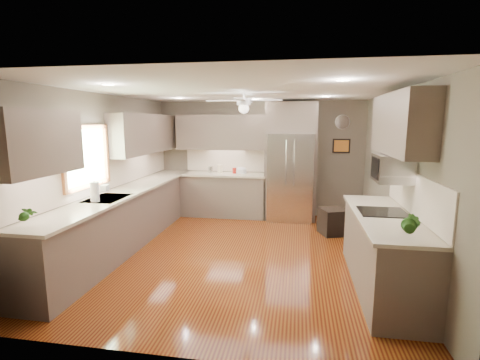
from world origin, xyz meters
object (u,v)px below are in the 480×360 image
(soap_bottle, at_px, (106,187))
(potted_plant_left, at_px, (25,214))
(potted_plant_right, at_px, (412,225))
(stool, at_px, (333,221))
(canister_d, at_px, (234,171))
(canister_b, at_px, (211,170))
(paper_towel, at_px, (95,192))
(refrigerator, at_px, (290,164))
(bowl, at_px, (241,173))
(canister_c, at_px, (220,169))
(microwave, at_px, (392,168))

(soap_bottle, relative_size, potted_plant_left, 0.68)
(potted_plant_right, xyz_separation_m, stool, (-0.40, 3.02, -0.86))
(canister_d, xyz_separation_m, stool, (2.04, -1.00, -0.76))
(canister_b, relative_size, canister_d, 1.27)
(canister_d, distance_m, soap_bottle, 2.95)
(potted_plant_left, height_order, paper_towel, potted_plant_left)
(soap_bottle, relative_size, refrigerator, 0.09)
(canister_b, bearing_deg, bowl, 0.52)
(refrigerator, bearing_deg, bowl, 177.63)
(canister_c, bearing_deg, potted_plant_left, -104.83)
(canister_b, bearing_deg, paper_towel, -107.52)
(canister_d, height_order, refrigerator, refrigerator)
(canister_b, bearing_deg, refrigerator, -1.24)
(canister_b, height_order, potted_plant_right, potted_plant_right)
(potted_plant_right, bearing_deg, microwave, 85.34)
(bowl, xyz_separation_m, stool, (1.88, -0.95, -0.73))
(canister_b, relative_size, potted_plant_right, 0.48)
(soap_bottle, bearing_deg, stool, 22.53)
(potted_plant_right, height_order, stool, potted_plant_right)
(potted_plant_left, xyz_separation_m, paper_towel, (0.00, 1.28, -0.02))
(bowl, xyz_separation_m, refrigerator, (1.05, -0.04, 0.22))
(soap_bottle, distance_m, stool, 4.00)
(bowl, bearing_deg, canister_d, 163.00)
(canister_d, distance_m, bowl, 0.17)
(soap_bottle, xyz_separation_m, potted_plant_right, (4.01, -1.52, 0.06))
(stool, bearing_deg, potted_plant_left, -136.78)
(canister_c, relative_size, soap_bottle, 0.85)
(refrigerator, bearing_deg, canister_c, 176.72)
(soap_bottle, bearing_deg, potted_plant_left, -86.03)
(canister_b, distance_m, paper_towel, 3.09)
(microwave, bearing_deg, canister_d, 132.20)
(potted_plant_left, bearing_deg, canister_c, 75.17)
(refrigerator, bearing_deg, canister_b, 178.76)
(canister_b, height_order, bowl, canister_b)
(canister_d, distance_m, potted_plant_left, 4.52)
(soap_bottle, distance_m, microwave, 4.15)
(soap_bottle, distance_m, refrigerator, 3.68)
(soap_bottle, bearing_deg, canister_b, 66.62)
(canister_d, xyz_separation_m, potted_plant_left, (-1.45, -4.28, 0.10))
(canister_c, bearing_deg, soap_bottle, -116.73)
(canister_b, distance_m, refrigerator, 1.74)
(microwave, bearing_deg, potted_plant_right, -94.66)
(soap_bottle, relative_size, bowl, 0.90)
(potted_plant_left, distance_m, paper_towel, 1.28)
(potted_plant_left, bearing_deg, canister_d, 71.27)
(microwave, bearing_deg, canister_b, 138.09)
(canister_d, relative_size, potted_plant_left, 0.39)
(soap_bottle, bearing_deg, potted_plant_right, -20.69)
(paper_towel, bearing_deg, potted_plant_left, -90.09)
(soap_bottle, xyz_separation_m, paper_towel, (0.13, -0.50, 0.03))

